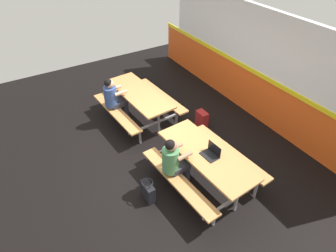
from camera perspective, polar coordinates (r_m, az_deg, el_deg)
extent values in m
cube|color=black|center=(6.43, -1.84, -4.63)|extent=(10.00, 10.00, 0.02)
cube|color=#E55119|center=(7.53, 16.59, 6.07)|extent=(8.00, 0.12, 1.10)
cube|color=yellow|center=(7.21, 17.06, 9.98)|extent=(8.00, 0.03, 0.10)
cube|color=silver|center=(6.95, 18.62, 15.53)|extent=(6.72, 0.12, 1.40)
cube|color=tan|center=(6.96, -5.77, 6.44)|extent=(2.08, 0.90, 0.04)
cube|color=tan|center=(6.88, -10.15, 2.71)|extent=(1.94, 0.42, 0.04)
cube|color=tan|center=(7.39, -1.39, 6.04)|extent=(1.94, 0.42, 0.04)
cube|color=gray|center=(7.79, -8.77, 6.68)|extent=(0.04, 0.04, 0.70)
cube|color=gray|center=(7.77, -8.79, 6.93)|extent=(0.15, 1.55, 0.04)
cube|color=gray|center=(7.69, -11.99, 4.55)|extent=(0.04, 0.04, 0.41)
cube|color=gray|center=(8.06, -5.49, 6.93)|extent=(0.04, 0.04, 0.41)
cube|color=gray|center=(6.58, -1.84, 0.62)|extent=(0.04, 0.04, 0.70)
cube|color=gray|center=(6.55, -1.84, 0.90)|extent=(0.15, 1.55, 0.04)
cube|color=gray|center=(6.46, -5.55, -1.99)|extent=(0.04, 0.04, 0.41)
cube|color=gray|center=(6.90, 1.69, 1.14)|extent=(0.04, 0.04, 0.41)
cube|color=tan|center=(5.29, 7.58, -5.55)|extent=(2.08, 0.90, 0.04)
cube|color=tan|center=(5.20, 1.99, -10.71)|extent=(1.94, 0.42, 0.04)
cube|color=tan|center=(5.84, 12.02, -5.05)|extent=(1.94, 0.42, 0.04)
cube|color=gray|center=(6.00, 2.02, -3.69)|extent=(0.04, 0.04, 0.70)
cube|color=gray|center=(5.98, 2.03, -3.40)|extent=(0.15, 1.55, 0.04)
cube|color=gray|center=(5.89, -1.99, -6.65)|extent=(0.04, 0.04, 0.41)
cube|color=gray|center=(6.35, 5.66, -2.89)|extent=(0.04, 0.04, 0.41)
cube|color=gray|center=(5.20, 13.49, -13.59)|extent=(0.04, 0.04, 0.70)
cube|color=gray|center=(5.17, 13.56, -13.31)|extent=(0.15, 1.55, 0.04)
cube|color=gray|center=(5.06, 9.11, -17.43)|extent=(0.04, 0.04, 0.41)
cube|color=gray|center=(5.59, 16.92, -11.92)|extent=(0.04, 0.04, 0.41)
cylinder|color=#2D2D38|center=(7.34, -8.84, 3.37)|extent=(0.11, 0.11, 0.45)
cylinder|color=#2D2D38|center=(7.20, -8.16, 2.71)|extent=(0.11, 0.11, 0.45)
cube|color=#2D2D38|center=(7.06, -9.80, 4.52)|extent=(0.33, 0.40, 0.12)
cylinder|color=#334C8C|center=(6.88, -11.27, 5.72)|extent=(0.30, 0.30, 0.48)
cylinder|color=tan|center=(7.01, -10.41, 7.40)|extent=(0.10, 0.31, 0.08)
cylinder|color=tan|center=(6.79, -9.33, 6.45)|extent=(0.10, 0.31, 0.08)
sphere|color=tan|center=(6.72, -11.45, 8.15)|extent=(0.20, 0.20, 0.20)
sphere|color=black|center=(6.69, -11.72, 8.33)|extent=(0.18, 0.18, 0.18)
cylinder|color=#2D2D38|center=(5.66, 2.61, -8.67)|extent=(0.11, 0.11, 0.45)
cylinder|color=#2D2D38|center=(5.57, 3.75, -9.76)|extent=(0.11, 0.11, 0.45)
cube|color=#2D2D38|center=(5.34, 1.98, -7.83)|extent=(0.33, 0.40, 0.12)
cylinder|color=#4C8C59|center=(5.10, 0.50, -6.75)|extent=(0.30, 0.30, 0.48)
cylinder|color=#A57A5B|center=(5.20, 1.39, -4.22)|extent=(0.10, 0.31, 0.08)
cylinder|color=#A57A5B|center=(5.04, 3.29, -5.95)|extent=(0.10, 0.31, 0.08)
sphere|color=#A57A5B|center=(4.88, 0.71, -3.90)|extent=(0.20, 0.20, 0.20)
sphere|color=black|center=(4.84, 0.42, -3.73)|extent=(0.18, 0.18, 0.18)
cube|color=black|center=(5.24, 8.17, -5.81)|extent=(0.34, 0.24, 0.01)
cube|color=black|center=(5.22, 9.14, -4.44)|extent=(0.32, 0.03, 0.21)
cube|color=maroon|center=(6.93, 6.66, 1.23)|extent=(0.30, 0.18, 0.44)
cube|color=maroon|center=(7.03, 7.35, 1.07)|extent=(0.21, 0.04, 0.19)
cube|color=black|center=(5.38, -3.97, -12.74)|extent=(0.34, 0.14, 0.36)
torus|color=black|center=(5.20, -4.09, -11.06)|extent=(0.21, 0.21, 0.02)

